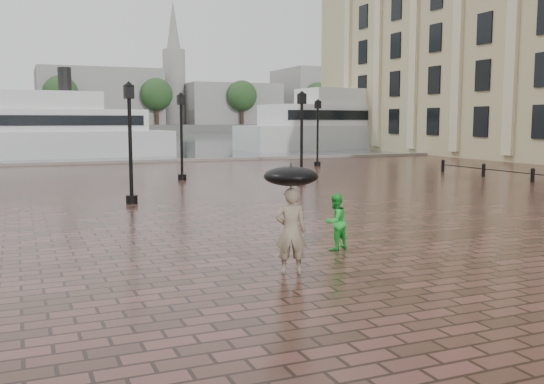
{
  "coord_description": "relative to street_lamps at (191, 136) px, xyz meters",
  "views": [
    {
      "loc": [
        -9.89,
        -12.9,
        3.11
      ],
      "look_at": [
        -4.31,
        0.38,
        1.4
      ],
      "focal_mm": 40.0,
      "sensor_mm": 36.0,
      "label": 1
    }
  ],
  "objects": [
    {
      "name": "harbour_water",
      "position": [
        1.6,
        74.4,
        -2.33
      ],
      "size": [
        240.0,
        240.0,
        0.0
      ],
      "primitive_type": "plane",
      "color": "#424C50",
      "rests_on": "ground"
    },
    {
      "name": "far_shore",
      "position": [
        1.6,
        142.4,
        -1.33
      ],
      "size": [
        300.0,
        60.0,
        2.0
      ],
      "primitive_type": "cube",
      "color": "#4C4C47",
      "rests_on": "ground"
    },
    {
      "name": "distant_skyline",
      "position": [
        49.74,
        132.4,
        7.13
      ],
      "size": [
        102.5,
        22.0,
        33.0
      ],
      "color": "gray",
      "rests_on": "ground"
    },
    {
      "name": "adult_pedestrian",
      "position": [
        -3.26,
        -19.51,
        -1.44
      ],
      "size": [
        0.76,
        0.63,
        1.77
      ],
      "primitive_type": "imported",
      "rotation": [
        0.0,
        0.0,
        2.76
      ],
      "color": "gray",
      "rests_on": "ground"
    },
    {
      "name": "far_trees",
      "position": [
        1.6,
        120.4,
        7.09
      ],
      "size": [
        188.0,
        8.0,
        13.5
      ],
      "color": "#2D2119",
      "rests_on": "ground"
    },
    {
      "name": "ferry_near",
      "position": [
        -7.11,
        23.09,
        -0.08
      ],
      "size": [
        23.14,
        7.11,
        7.48
      ],
      "rotation": [
        0.0,
        0.0,
        0.07
      ],
      "color": "silver",
      "rests_on": "ground"
    },
    {
      "name": "child_pedestrian",
      "position": [
        -1.3,
        -17.81,
        -1.65
      ],
      "size": [
        0.8,
        0.71,
        1.36
      ],
      "primitive_type": "imported",
      "rotation": [
        0.0,
        0.0,
        3.51
      ],
      "color": "green",
      "rests_on": "ground"
    },
    {
      "name": "ferry_far",
      "position": [
        25.93,
        27.1,
        0.31
      ],
      "size": [
        27.2,
        8.83,
        8.77
      ],
      "rotation": [
        0.0,
        0.0,
        0.09
      ],
      "color": "silver",
      "rests_on": "ground"
    },
    {
      "name": "quay_edge",
      "position": [
        1.6,
        14.4,
        -2.33
      ],
      "size": [
        80.0,
        0.6,
        0.3
      ],
      "primitive_type": "cube",
      "color": "slate",
      "rests_on": "ground"
    },
    {
      "name": "umbrella",
      "position": [
        -3.26,
        -19.51,
        -0.33
      ],
      "size": [
        1.1,
        1.1,
        1.16
      ],
      "color": "black",
      "rests_on": "ground"
    },
    {
      "name": "ground",
      "position": [
        1.6,
        -17.6,
        -2.33
      ],
      "size": [
        300.0,
        300.0,
        0.0
      ],
      "primitive_type": "plane",
      "color": "#342017",
      "rests_on": "ground"
    },
    {
      "name": "street_lamps",
      "position": [
        0.0,
        0.0,
        0.0
      ],
      "size": [
        21.44,
        14.44,
        4.4
      ],
      "color": "black",
      "rests_on": "ground"
    }
  ]
}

